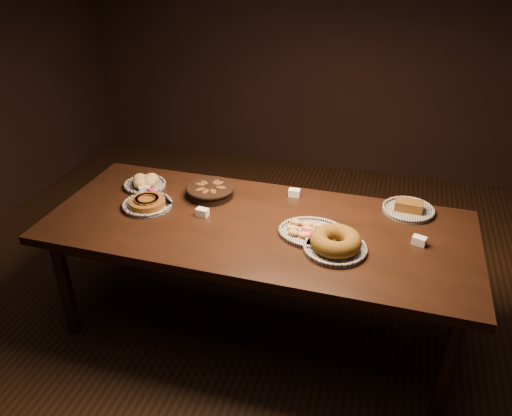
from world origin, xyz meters
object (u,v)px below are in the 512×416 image
(apple_tart_plate, at_px, (147,203))
(madeleine_platter, at_px, (313,232))
(buffet_table, at_px, (257,235))
(bundt_cake_plate, at_px, (335,243))

(apple_tart_plate, xyz_separation_m, madeleine_platter, (1.01, -0.03, -0.00))
(buffet_table, bearing_deg, madeleine_platter, -4.55)
(apple_tart_plate, distance_m, bundt_cake_plate, 1.15)
(apple_tart_plate, relative_size, madeleine_platter, 0.86)
(apple_tart_plate, height_order, bundt_cake_plate, bundt_cake_plate)
(buffet_table, bearing_deg, bundt_cake_plate, -16.72)
(buffet_table, relative_size, apple_tart_plate, 7.42)
(buffet_table, height_order, bundt_cake_plate, bundt_cake_plate)
(buffet_table, xyz_separation_m, apple_tart_plate, (-0.68, 0.00, 0.10))
(buffet_table, xyz_separation_m, madeleine_platter, (0.32, -0.03, 0.09))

